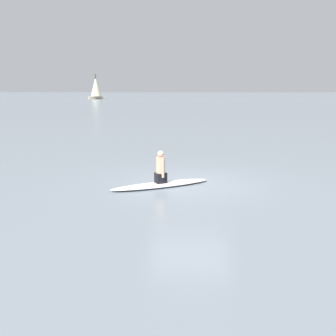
% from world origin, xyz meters
% --- Properties ---
extents(ground_plane, '(400.00, 400.00, 0.00)m').
position_xyz_m(ground_plane, '(0.00, 0.00, 0.00)').
color(ground_plane, gray).
extents(surfboard, '(2.03, 3.06, 0.12)m').
position_xyz_m(surfboard, '(-0.40, 0.90, 0.06)').
color(surfboard, white).
rests_on(surfboard, ground).
extents(person_paddler, '(0.41, 0.40, 0.97)m').
position_xyz_m(person_paddler, '(-0.40, 0.90, 0.56)').
color(person_paddler, black).
rests_on(person_paddler, surfboard).
extents(sailboat_center_horizon, '(3.54, 3.54, 5.91)m').
position_xyz_m(sailboat_center_horizon, '(83.16, 23.05, 2.76)').
color(sailboat_center_horizon, '#B2A893').
rests_on(sailboat_center_horizon, ground).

